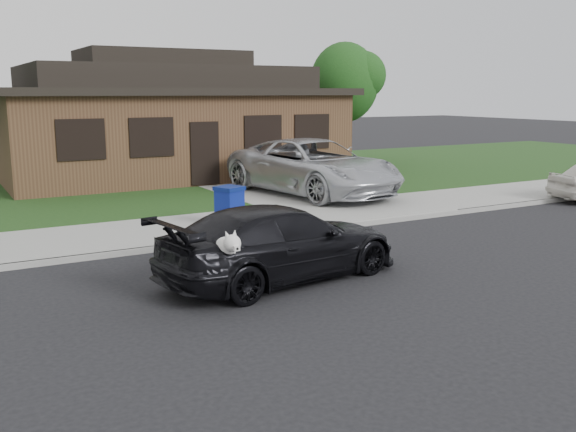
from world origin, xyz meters
TOP-DOWN VIEW (x-y plane):
  - ground at (0.00, 0.00)m, footprint 120.00×120.00m
  - sidewalk at (0.00, 5.00)m, footprint 60.00×3.00m
  - curb at (0.00, 3.50)m, footprint 60.00×0.12m
  - lawn at (0.00, 13.00)m, footprint 60.00×13.00m
  - driveway at (6.00, 10.00)m, footprint 4.50×13.00m
  - sedan at (1.14, 0.49)m, footprint 4.78×2.53m
  - minivan at (6.23, 7.68)m, footprint 3.71×6.45m
  - recycling_bin at (2.06, 4.69)m, footprint 0.73×0.73m
  - house at (4.00, 15.00)m, footprint 12.60×8.60m
  - tree_1 at (12.14, 14.40)m, footprint 3.15×3.00m

SIDE VIEW (x-z plane):
  - ground at x=0.00m, z-range 0.00..0.00m
  - sidewalk at x=0.00m, z-range 0.00..0.12m
  - curb at x=0.00m, z-range 0.00..0.12m
  - lawn at x=0.00m, z-range 0.00..0.13m
  - driveway at x=6.00m, z-range 0.00..0.14m
  - recycling_bin at x=2.06m, z-range 0.13..1.06m
  - sedan at x=1.14m, z-range 0.00..1.32m
  - minivan at x=6.23m, z-range 0.14..1.83m
  - house at x=4.00m, z-range -0.19..4.46m
  - tree_1 at x=12.14m, z-range 1.09..6.34m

